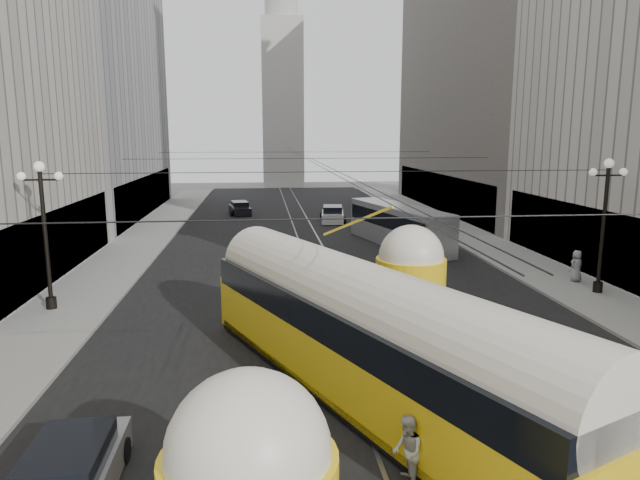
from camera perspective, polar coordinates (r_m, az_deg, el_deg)
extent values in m
cube|color=black|center=(40.34, -0.96, -0.35)|extent=(20.00, 85.00, 0.02)
cube|color=gray|center=(44.46, -16.97, 0.30)|extent=(4.00, 72.00, 0.15)
cube|color=gray|center=(46.27, 13.62, 0.86)|extent=(4.00, 72.00, 0.15)
cube|color=gray|center=(40.28, -2.02, -0.37)|extent=(0.12, 85.00, 0.04)
cube|color=gray|center=(40.41, 0.10, -0.33)|extent=(0.12, 85.00, 0.04)
cube|color=black|center=(33.22, -24.50, -0.17)|extent=(0.10, 18.00, 3.60)
cube|color=#999999|center=(57.76, -23.54, 16.04)|extent=(12.00, 28.00, 28.00)
cube|color=black|center=(56.26, -16.84, 4.36)|extent=(0.10, 25.20, 3.60)
cube|color=black|center=(34.29, 24.80, 0.12)|extent=(0.10, 18.00, 3.60)
cube|color=#514C47|center=(60.33, 17.88, 18.04)|extent=(12.00, 32.00, 32.00)
cube|color=black|center=(57.95, 11.68, 4.76)|extent=(0.10, 28.80, 3.60)
cube|color=#B2AFA8|center=(87.14, -3.78, 13.41)|extent=(6.00, 6.00, 24.00)
cylinder|color=#B2AFA8|center=(88.94, -3.90, 22.45)|extent=(4.80, 4.80, 4.00)
cylinder|color=black|center=(26.97, -25.73, -0.07)|extent=(0.18, 0.18, 6.00)
cylinder|color=black|center=(27.56, -25.27, -5.70)|extent=(0.44, 0.44, 0.50)
cylinder|color=black|center=(26.66, -26.18, 5.43)|extent=(1.60, 0.08, 0.08)
sphere|color=white|center=(26.63, -26.27, 6.60)|extent=(0.44, 0.44, 0.44)
sphere|color=white|center=(26.92, -27.71, 5.66)|extent=(0.36, 0.36, 0.36)
sphere|color=white|center=(26.40, -24.67, 5.83)|extent=(0.36, 0.36, 0.36)
cylinder|color=black|center=(30.00, 26.44, 0.85)|extent=(0.18, 0.18, 6.00)
cylinder|color=black|center=(30.53, 26.02, -4.25)|extent=(0.44, 0.44, 0.50)
cylinder|color=black|center=(29.72, 26.85, 5.79)|extent=(1.60, 0.08, 0.08)
sphere|color=white|center=(29.69, 26.94, 6.85)|extent=(0.44, 0.44, 0.44)
sphere|color=white|center=(29.32, 25.63, 6.13)|extent=(0.36, 0.36, 0.36)
sphere|color=white|center=(30.12, 28.08, 6.02)|extent=(0.36, 0.36, 0.36)
cylinder|color=black|center=(11.60, 11.30, 2.24)|extent=(25.00, 0.03, 0.03)
cylinder|color=black|center=(25.25, 1.88, 6.84)|extent=(25.00, 0.03, 0.03)
cylinder|color=black|center=(39.15, -0.92, 8.16)|extent=(25.00, 0.03, 0.03)
cylinder|color=black|center=(53.10, -2.26, 8.79)|extent=(25.00, 0.03, 0.03)
cylinder|color=black|center=(43.14, -1.39, 8.12)|extent=(0.03, 72.00, 0.03)
cylinder|color=black|center=(43.17, -0.86, 8.12)|extent=(0.03, 72.00, 0.03)
cube|color=yellow|center=(16.99, 4.52, -11.83)|extent=(9.14, 15.47, 1.90)
cube|color=black|center=(17.35, 4.48, -14.56)|extent=(8.94, 15.04, 0.34)
cube|color=black|center=(16.56, 4.58, -7.88)|extent=(9.06, 15.26, 0.95)
cylinder|color=silver|center=(16.46, 4.60, -6.78)|extent=(8.74, 15.12, 2.57)
sphere|color=silver|center=(9.78, -7.18, -20.31)|extent=(2.69, 2.69, 2.69)
cylinder|color=yellow|center=(24.15, 9.01, -4.82)|extent=(2.91, 2.91, 2.57)
sphere|color=silver|center=(23.83, 9.10, -1.70)|extent=(2.69, 2.69, 2.69)
cube|color=#B2B3B8|center=(39.63, 7.88, 1.44)|extent=(5.03, 11.22, 2.75)
cube|color=black|center=(39.56, 7.89, 2.09)|extent=(4.95, 10.85, 1.01)
cube|color=black|center=(34.39, 10.04, 0.53)|extent=(2.06, 0.64, 1.28)
cylinder|color=black|center=(36.01, 7.45, -1.03)|extent=(0.30, 0.92, 0.92)
cylinder|color=black|center=(36.61, 10.94, -0.94)|extent=(0.30, 0.92, 0.92)
cylinder|color=black|center=(43.09, 5.20, 0.93)|extent=(0.30, 0.92, 0.92)
cylinder|color=black|center=(43.59, 8.16, 0.97)|extent=(0.30, 0.92, 0.92)
cube|color=black|center=(13.74, -23.93, -19.47)|extent=(1.54, 2.31, 0.70)
cylinder|color=black|center=(15.46, -24.93, -18.85)|extent=(0.22, 0.59, 0.59)
cylinder|color=black|center=(15.04, -19.04, -19.27)|extent=(0.22, 0.59, 0.59)
cube|color=silver|center=(50.22, 1.27, 2.36)|extent=(2.40, 4.69, 0.80)
cube|color=black|center=(50.14, 1.27, 3.00)|extent=(1.92, 2.66, 0.75)
cylinder|color=black|center=(48.64, 0.52, 1.91)|extent=(0.22, 0.64, 0.64)
cylinder|color=black|center=(48.86, 2.46, 1.94)|extent=(0.22, 0.64, 0.64)
cylinder|color=black|center=(51.65, 0.14, 2.42)|extent=(0.22, 0.64, 0.64)
cylinder|color=black|center=(51.85, 1.97, 2.44)|extent=(0.22, 0.64, 0.64)
cube|color=black|center=(55.50, -8.02, 2.99)|extent=(2.32, 4.22, 0.71)
cube|color=black|center=(55.44, -8.03, 3.51)|extent=(1.81, 2.42, 0.67)
cylinder|color=black|center=(54.21, -8.84, 2.64)|extent=(0.22, 0.57, 0.57)
cylinder|color=black|center=(54.15, -7.28, 2.67)|extent=(0.22, 0.57, 0.57)
cylinder|color=black|center=(56.90, -8.71, 3.01)|extent=(0.22, 0.57, 0.57)
cylinder|color=black|center=(56.84, -7.22, 3.05)|extent=(0.22, 0.57, 0.57)
imported|color=#BABAAE|center=(13.41, 8.71, -20.17)|extent=(0.70, 0.86, 1.62)
imported|color=gray|center=(32.11, 24.26, -2.38)|extent=(0.91, 0.73, 1.63)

